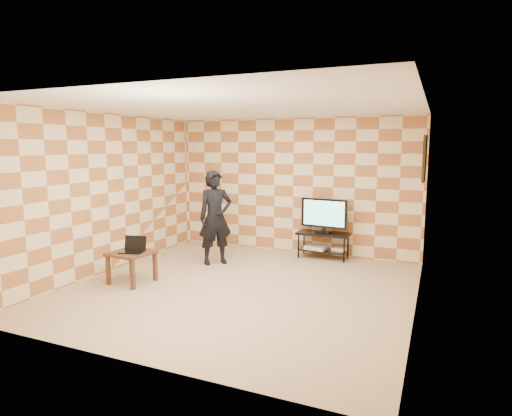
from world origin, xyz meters
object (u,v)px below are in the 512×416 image
object	(u,v)px
tv_stand	(323,240)
tv	(324,214)
person	(215,218)
side_table	(132,257)

from	to	relation	value
tv_stand	tv	xyz separation A→B (m)	(0.00, -0.00, 0.50)
tv_stand	person	xyz separation A→B (m)	(-1.72, -1.15, 0.49)
side_table	person	distance (m)	1.72
tv_stand	side_table	distance (m)	3.59
tv	side_table	size ratio (longest dim) A/B	1.41
tv_stand	person	size ratio (longest dim) A/B	0.58
tv_stand	tv	size ratio (longest dim) A/B	1.11
tv	person	distance (m)	2.07
tv_stand	side_table	world-z (taller)	same
tv_stand	side_table	xyz separation A→B (m)	(-2.39, -2.67, 0.05)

